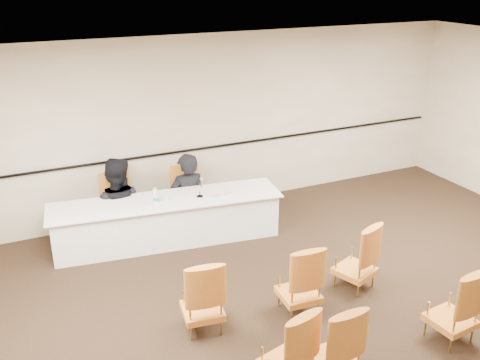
{
  "coord_description": "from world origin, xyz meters",
  "views": [
    {
      "loc": [
        -2.95,
        -4.15,
        4.0
      ],
      "look_at": [
        0.17,
        2.6,
        1.0
      ],
      "focal_mm": 40.0,
      "sensor_mm": 36.0,
      "label": 1
    }
  ],
  "objects_px": {
    "aud_chair_front_left": "(202,294)",
    "aud_chair_back_left": "(288,347)",
    "panel_table": "(168,221)",
    "drinking_glass": "(167,198)",
    "panelist_second": "(118,212)",
    "water_bottle": "(155,196)",
    "aud_chair_front_mid": "(299,278)",
    "panelist_main": "(188,205)",
    "coffee_cup": "(222,192)",
    "microphone": "(200,189)",
    "aud_chair_back_right": "(453,303)",
    "aud_chair_front_right": "(356,256)",
    "aud_chair_back_mid": "(333,343)",
    "panelist_main_chair": "(187,196)",
    "panelist_second_chair": "(117,205)"
  },
  "relations": [
    {
      "from": "panelist_second",
      "to": "coffee_cup",
      "type": "height_order",
      "value": "panelist_second"
    },
    {
      "from": "panelist_second",
      "to": "water_bottle",
      "type": "height_order",
      "value": "panelist_second"
    },
    {
      "from": "panelist_main_chair",
      "to": "drinking_glass",
      "type": "relative_size",
      "value": 9.5
    },
    {
      "from": "panelist_second_chair",
      "to": "aud_chair_back_right",
      "type": "relative_size",
      "value": 1.0
    },
    {
      "from": "aud_chair_front_left",
      "to": "aud_chair_front_mid",
      "type": "xyz_separation_m",
      "value": [
        1.19,
        -0.18,
        0.0
      ]
    },
    {
      "from": "aud_chair_front_left",
      "to": "aud_chair_back_left",
      "type": "xyz_separation_m",
      "value": [
        0.45,
        -1.22,
        0.0
      ]
    },
    {
      "from": "panelist_second",
      "to": "aud_chair_front_left",
      "type": "xyz_separation_m",
      "value": [
        0.33,
        -2.87,
        0.13
      ]
    },
    {
      "from": "microphone",
      "to": "aud_chair_front_right",
      "type": "bearing_deg",
      "value": -26.17
    },
    {
      "from": "aud_chair_front_right",
      "to": "aud_chair_front_mid",
      "type": "bearing_deg",
      "value": 169.41
    },
    {
      "from": "aud_chair_back_right",
      "to": "panel_table",
      "type": "bearing_deg",
      "value": 115.86
    },
    {
      "from": "microphone",
      "to": "drinking_glass",
      "type": "relative_size",
      "value": 2.74
    },
    {
      "from": "panelist_main",
      "to": "aud_chair_back_right",
      "type": "height_order",
      "value": "panelist_main"
    },
    {
      "from": "aud_chair_back_mid",
      "to": "water_bottle",
      "type": "bearing_deg",
      "value": 100.07
    },
    {
      "from": "panel_table",
      "to": "microphone",
      "type": "relative_size",
      "value": 12.8
    },
    {
      "from": "panel_table",
      "to": "drinking_glass",
      "type": "xyz_separation_m",
      "value": [
        -0.01,
        -0.04,
        0.4
      ]
    },
    {
      "from": "water_bottle",
      "to": "aud_chair_back_mid",
      "type": "distance_m",
      "value": 3.65
    },
    {
      "from": "water_bottle",
      "to": "aud_chair_front_left",
      "type": "bearing_deg",
      "value": -92.95
    },
    {
      "from": "panel_table",
      "to": "coffee_cup",
      "type": "xyz_separation_m",
      "value": [
        0.82,
        -0.23,
        0.42
      ]
    },
    {
      "from": "aud_chair_back_mid",
      "to": "aud_chair_front_mid",
      "type": "bearing_deg",
      "value": 73.3
    },
    {
      "from": "panelist_main",
      "to": "microphone",
      "type": "xyz_separation_m",
      "value": [
        0.0,
        -0.59,
        0.51
      ]
    },
    {
      "from": "aud_chair_back_left",
      "to": "aud_chair_back_mid",
      "type": "xyz_separation_m",
      "value": [
        0.45,
        -0.14,
        0.0
      ]
    },
    {
      "from": "panelist_second",
      "to": "aud_chair_back_right",
      "type": "bearing_deg",
      "value": 148.53
    },
    {
      "from": "panelist_main",
      "to": "coffee_cup",
      "type": "xyz_separation_m",
      "value": [
        0.33,
        -0.7,
        0.44
      ]
    },
    {
      "from": "panel_table",
      "to": "drinking_glass",
      "type": "distance_m",
      "value": 0.4
    },
    {
      "from": "aud_chair_front_mid",
      "to": "aud_chair_back_mid",
      "type": "relative_size",
      "value": 1.0
    },
    {
      "from": "panelist_main",
      "to": "aud_chair_front_mid",
      "type": "height_order",
      "value": "panelist_main"
    },
    {
      "from": "drinking_glass",
      "to": "panelist_main_chair",
      "type": "bearing_deg",
      "value": 45.5
    },
    {
      "from": "drinking_glass",
      "to": "aud_chair_back_left",
      "type": "distance_m",
      "value": 3.44
    },
    {
      "from": "microphone",
      "to": "aud_chair_back_left",
      "type": "height_order",
      "value": "microphone"
    },
    {
      "from": "microphone",
      "to": "aud_chair_front_right",
      "type": "distance_m",
      "value": 2.57
    },
    {
      "from": "aud_chair_front_right",
      "to": "panel_table",
      "type": "bearing_deg",
      "value": 109.0
    },
    {
      "from": "panelist_second",
      "to": "aud_chair_front_right",
      "type": "relative_size",
      "value": 1.93
    },
    {
      "from": "panelist_main_chair",
      "to": "aud_chair_front_right",
      "type": "distance_m",
      "value": 3.06
    },
    {
      "from": "panel_table",
      "to": "drinking_glass",
      "type": "height_order",
      "value": "drinking_glass"
    },
    {
      "from": "panel_table",
      "to": "panelist_second_chair",
      "type": "distance_m",
      "value": 0.89
    },
    {
      "from": "panelist_main",
      "to": "aud_chair_back_right",
      "type": "distance_m",
      "value": 4.42
    },
    {
      "from": "coffee_cup",
      "to": "aud_chair_front_left",
      "type": "distance_m",
      "value": 2.32
    },
    {
      "from": "panelist_main_chair",
      "to": "aud_chair_back_right",
      "type": "xyz_separation_m",
      "value": [
        1.7,
        -4.08,
        0.0
      ]
    },
    {
      "from": "coffee_cup",
      "to": "aud_chair_back_left",
      "type": "bearing_deg",
      "value": -101.8
    },
    {
      "from": "panelist_main",
      "to": "coffee_cup",
      "type": "bearing_deg",
      "value": 112.72
    },
    {
      "from": "panelist_main",
      "to": "coffee_cup",
      "type": "distance_m",
      "value": 0.89
    },
    {
      "from": "microphone",
      "to": "panelist_main",
      "type": "bearing_deg",
      "value": 121.98
    },
    {
      "from": "aud_chair_front_left",
      "to": "aud_chair_back_mid",
      "type": "xyz_separation_m",
      "value": [
        0.89,
        -1.36,
        0.0
      ]
    },
    {
      "from": "aud_chair_front_mid",
      "to": "aud_chair_back_right",
      "type": "distance_m",
      "value": 1.75
    },
    {
      "from": "panelist_second",
      "to": "drinking_glass",
      "type": "relative_size",
      "value": 18.29
    },
    {
      "from": "coffee_cup",
      "to": "aud_chair_back_right",
      "type": "distance_m",
      "value": 3.65
    },
    {
      "from": "panel_table",
      "to": "panelist_main_chair",
      "type": "relative_size",
      "value": 3.69
    },
    {
      "from": "coffee_cup",
      "to": "aud_chair_front_left",
      "type": "xyz_separation_m",
      "value": [
        -1.12,
        -2.01,
        -0.29
      ]
    },
    {
      "from": "panelist_main",
      "to": "drinking_glass",
      "type": "distance_m",
      "value": 0.83
    },
    {
      "from": "drinking_glass",
      "to": "panel_table",
      "type": "bearing_deg",
      "value": 79.08
    }
  ]
}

